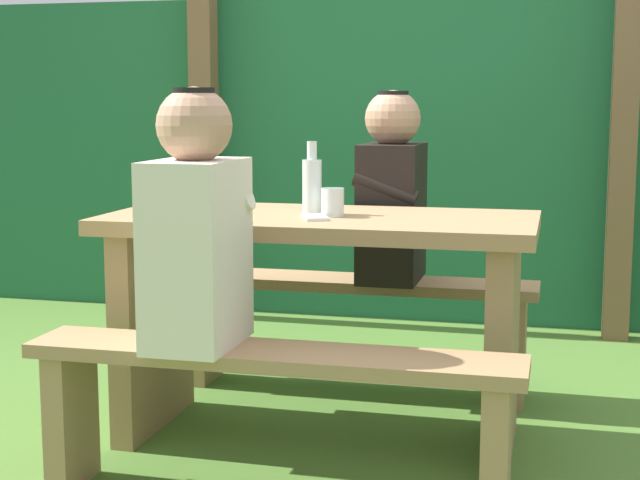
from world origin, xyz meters
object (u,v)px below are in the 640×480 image
(bench_far, at_px, (355,311))
(cell_phone, at_px, (315,217))
(picnic_table, at_px, (320,289))
(bench_near, at_px, (272,394))
(bottle_left, at_px, (312,184))
(person_white_shirt, at_px, (196,228))
(person_black_coat, at_px, (392,194))
(drinking_glass, at_px, (333,202))

(bench_far, distance_m, cell_phone, 0.79)
(picnic_table, xyz_separation_m, bench_far, (0.00, 0.56, -0.19))
(bench_near, xyz_separation_m, bench_far, (0.00, 1.11, 0.00))
(bench_near, height_order, bottle_left, bottle_left)
(person_white_shirt, distance_m, person_black_coat, 1.16)
(cell_phone, bearing_deg, person_black_coat, 55.73)
(person_black_coat, xyz_separation_m, bottle_left, (-0.18, -0.52, 0.08))
(cell_phone, bearing_deg, bench_near, -113.54)
(picnic_table, height_order, bench_far, picnic_table)
(bench_near, relative_size, bench_far, 1.00)
(bench_near, distance_m, person_black_coat, 1.21)
(bench_near, height_order, person_black_coat, person_black_coat)
(bench_near, bearing_deg, picnic_table, 90.00)
(picnic_table, relative_size, bottle_left, 5.85)
(person_white_shirt, relative_size, cell_phone, 5.14)
(bench_near, bearing_deg, drinking_glass, 84.71)
(person_white_shirt, xyz_separation_m, person_black_coat, (0.36, 1.10, 0.00))
(picnic_table, height_order, drinking_glass, drinking_glass)
(person_black_coat, height_order, bottle_left, person_black_coat)
(bench_near, relative_size, bottle_left, 5.85)
(bench_near, distance_m, person_white_shirt, 0.51)
(bottle_left, xyz_separation_m, cell_phone, (0.04, -0.13, -0.09))
(bench_near, distance_m, drinking_glass, 0.72)
(bench_near, distance_m, bottle_left, 0.80)
(person_white_shirt, xyz_separation_m, cell_phone, (0.22, 0.45, -0.02))
(person_black_coat, distance_m, drinking_glass, 0.59)
(picnic_table, bearing_deg, person_black_coat, 75.52)
(bench_far, height_order, cell_phone, cell_phone)
(bench_near, xyz_separation_m, bottle_left, (-0.04, 0.59, 0.54))
(bench_near, distance_m, bench_far, 1.11)
(picnic_table, bearing_deg, bench_near, -90.00)
(bench_far, xyz_separation_m, drinking_glass, (0.05, -0.58, 0.48))
(bench_near, xyz_separation_m, drinking_glass, (0.05, 0.53, 0.48))
(picnic_table, xyz_separation_m, person_white_shirt, (-0.22, -0.55, 0.27))
(person_white_shirt, height_order, cell_phone, person_white_shirt)
(person_white_shirt, height_order, person_black_coat, same)
(person_white_shirt, bearing_deg, drinking_glass, 63.24)
(person_black_coat, height_order, cell_phone, person_black_coat)
(picnic_table, bearing_deg, bench_far, 90.00)
(drinking_glass, bearing_deg, bottle_left, 144.70)
(bench_far, relative_size, person_black_coat, 1.95)
(drinking_glass, bearing_deg, bench_far, 94.79)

